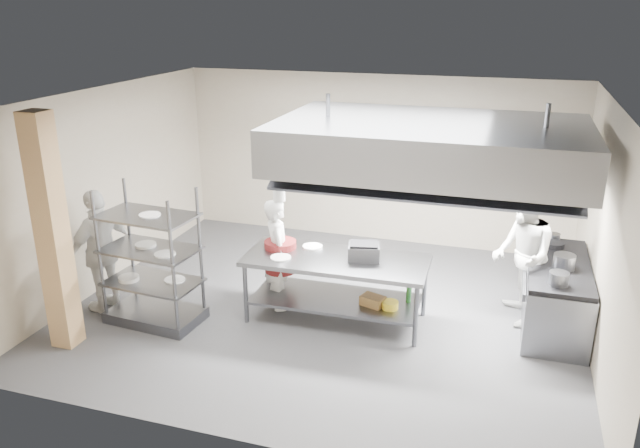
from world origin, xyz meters
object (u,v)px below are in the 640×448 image
(island, at_px, (336,289))
(chef_plating, at_px, (102,251))
(cooking_range, at_px, (555,296))
(chef_line, at_px, (522,256))
(stockpot, at_px, (564,262))
(pass_rack, at_px, (151,257))
(griddle, at_px, (364,252))
(chef_head, at_px, (278,254))

(island, xyz_separation_m, chef_plating, (-3.22, -0.67, 0.43))
(cooking_range, distance_m, chef_line, 0.72)
(chef_plating, relative_size, stockpot, 6.40)
(chef_line, relative_size, chef_plating, 1.08)
(pass_rack, height_order, griddle, pass_rack)
(chef_head, relative_size, griddle, 3.87)
(chef_line, xyz_separation_m, chef_plating, (-5.60, -1.39, -0.07))
(pass_rack, bearing_deg, chef_plating, 177.21)
(chef_plating, distance_m, stockpot, 6.24)
(griddle, distance_m, stockpot, 2.59)
(griddle, xyz_separation_m, stockpot, (2.54, 0.49, -0.02))
(cooking_range, distance_m, chef_plating, 6.26)
(chef_line, xyz_separation_m, griddle, (-2.02, -0.64, 0.05))
(island, height_order, stockpot, stockpot)
(stockpot, bearing_deg, chef_head, -173.51)
(pass_rack, relative_size, cooking_range, 0.94)
(cooking_range, xyz_separation_m, chef_plating, (-6.08, -1.41, 0.47))
(pass_rack, height_order, cooking_range, pass_rack)
(chef_head, relative_size, chef_plating, 0.91)
(chef_head, height_order, stockpot, chef_head)
(chef_line, bearing_deg, pass_rack, -85.05)
(stockpot, bearing_deg, pass_rack, -165.58)
(pass_rack, relative_size, chef_head, 1.17)
(island, xyz_separation_m, pass_rack, (-2.36, -0.78, 0.49))
(island, distance_m, chef_line, 2.54)
(cooking_range, height_order, chef_head, chef_head)
(cooking_range, height_order, chef_line, chef_line)
(cooking_range, xyz_separation_m, griddle, (-2.50, -0.66, 0.59))
(chef_plating, bearing_deg, griddle, 119.05)
(pass_rack, distance_m, cooking_range, 5.47)
(chef_line, bearing_deg, chef_head, -92.60)
(chef_line, distance_m, griddle, 2.12)
(pass_rack, bearing_deg, cooking_range, 20.87)
(cooking_range, relative_size, griddle, 4.81)
(chef_head, bearing_deg, chef_line, -107.97)
(chef_head, xyz_separation_m, chef_plating, (-2.32, -0.81, 0.08))
(chef_plating, height_order, griddle, chef_plating)
(cooking_range, height_order, griddle, griddle)
(chef_head, bearing_deg, chef_plating, 81.27)
(island, height_order, chef_plating, chef_plating)
(pass_rack, bearing_deg, chef_head, 36.77)
(island, relative_size, stockpot, 8.92)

